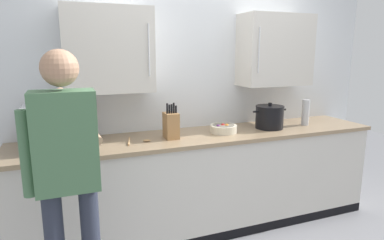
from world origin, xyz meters
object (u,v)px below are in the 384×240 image
(wooden_spoon, at_px, (138,141))
(person_figure, at_px, (67,169))
(knife_block, at_px, (171,125))
(fruit_bowl, at_px, (223,128))
(microwave_oven, at_px, (55,127))
(stock_pot, at_px, (269,117))
(thermos_flask, at_px, (306,112))

(wooden_spoon, xyz_separation_m, person_figure, (-0.56, -0.71, 0.07))
(knife_block, xyz_separation_m, fruit_bowl, (0.51, 0.02, -0.07))
(fruit_bowl, bearing_deg, knife_block, -177.56)
(microwave_oven, bearing_deg, stock_pot, -1.41)
(fruit_bowl, distance_m, person_figure, 1.55)
(person_figure, bearing_deg, wooden_spoon, 51.96)
(wooden_spoon, bearing_deg, fruit_bowl, 2.46)
(wooden_spoon, bearing_deg, stock_pot, 1.40)
(person_figure, bearing_deg, knife_block, 40.45)
(stock_pot, xyz_separation_m, thermos_flask, (0.42, -0.01, 0.02))
(stock_pot, distance_m, fruit_bowl, 0.50)
(microwave_oven, height_order, wooden_spoon, microwave_oven)
(fruit_bowl, xyz_separation_m, person_figure, (-1.36, -0.75, 0.04))
(microwave_oven, relative_size, person_figure, 0.31)
(thermos_flask, height_order, wooden_spoon, thermos_flask)
(wooden_spoon, bearing_deg, thermos_flask, 0.79)
(knife_block, bearing_deg, wooden_spoon, -177.51)
(wooden_spoon, bearing_deg, person_figure, -128.04)
(knife_block, bearing_deg, person_figure, -139.55)
(knife_block, relative_size, person_figure, 0.19)
(microwave_oven, bearing_deg, knife_block, -4.15)
(stock_pot, xyz_separation_m, wooden_spoon, (-1.30, -0.03, -0.10))
(thermos_flask, bearing_deg, stock_pot, 178.90)
(microwave_oven, height_order, knife_block, microwave_oven)
(wooden_spoon, xyz_separation_m, fruit_bowl, (0.80, 0.03, 0.03))
(knife_block, distance_m, fruit_bowl, 0.52)
(fruit_bowl, bearing_deg, wooden_spoon, -177.54)
(thermos_flask, xyz_separation_m, person_figure, (-2.28, -0.73, -0.05))
(stock_pot, bearing_deg, knife_block, -178.92)
(thermos_flask, bearing_deg, fruit_bowl, 179.32)
(thermos_flask, xyz_separation_m, wooden_spoon, (-1.72, -0.02, -0.12))
(thermos_flask, height_order, fruit_bowl, thermos_flask)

